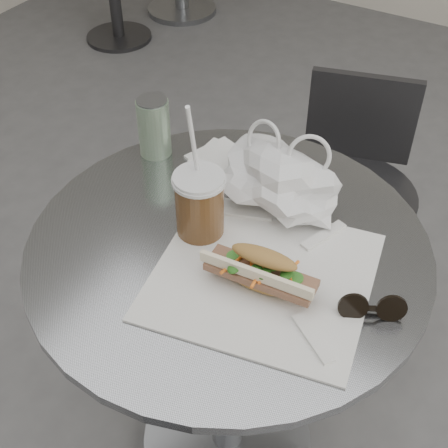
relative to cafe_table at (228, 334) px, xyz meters
The scene contains 9 objects.
cafe_table is the anchor object (origin of this frame).
chair_far 0.64m from the cafe_table, 87.42° to the left, with size 0.39×0.42×0.72m.
sandwich_paper 0.30m from the cafe_table, 23.89° to the right, with size 0.37×0.35×0.00m, color white.
banh_mi 0.34m from the cafe_table, 32.25° to the right, with size 0.24×0.11×0.08m.
iced_coffee 0.35m from the cafe_table, behind, with size 0.10×0.10×0.29m.
sunglasses 0.41m from the cafe_table, ahead, with size 0.11×0.07×0.05m.
plastic_bag 0.37m from the cafe_table, 80.11° to the left, with size 0.24×0.18×0.12m, color silver, non-canonical shape.
napkin_stack 0.38m from the cafe_table, 123.94° to the left, with size 0.15×0.15×0.01m.
drink_can 0.47m from the cafe_table, 149.35° to the left, with size 0.07×0.07×0.13m.
Camera 1 is at (0.42, -0.52, 1.55)m, focal length 50.00 mm.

